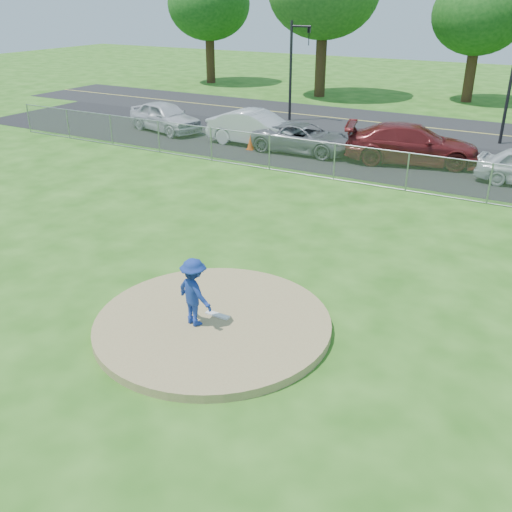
{
  "coord_description": "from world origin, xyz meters",
  "views": [
    {
      "loc": [
        6.38,
        -9.26,
        6.97
      ],
      "look_at": [
        0.0,
        2.0,
        1.0
      ],
      "focal_mm": 40.0,
      "sensor_mm": 36.0,
      "label": 1
    }
  ],
  "objects_px": {
    "traffic_cone": "(251,142)",
    "parked_car_darkred": "(412,144)",
    "parked_car_white": "(257,128)",
    "tree_center": "(481,2)",
    "parked_car_gray": "(303,138)",
    "parked_car_silver": "(165,117)",
    "traffic_signal_left": "(295,62)",
    "pitcher": "(194,292)"
  },
  "relations": [
    {
      "from": "traffic_cone",
      "to": "parked_car_darkred",
      "type": "height_order",
      "value": "parked_car_darkred"
    },
    {
      "from": "traffic_cone",
      "to": "parked_car_white",
      "type": "bearing_deg",
      "value": 100.7
    },
    {
      "from": "parked_car_darkred",
      "to": "parked_car_white",
      "type": "bearing_deg",
      "value": 78.6
    },
    {
      "from": "tree_center",
      "to": "parked_car_gray",
      "type": "distance_m",
      "value": 19.86
    },
    {
      "from": "parked_car_silver",
      "to": "parked_car_darkred",
      "type": "height_order",
      "value": "parked_car_darkred"
    },
    {
      "from": "traffic_signal_left",
      "to": "parked_car_gray",
      "type": "xyz_separation_m",
      "value": [
        3.76,
        -6.57,
        -2.67
      ]
    },
    {
      "from": "parked_car_white",
      "to": "traffic_signal_left",
      "type": "bearing_deg",
      "value": 10.9
    },
    {
      "from": "parked_car_darkred",
      "to": "pitcher",
      "type": "bearing_deg",
      "value": 163.99
    },
    {
      "from": "parked_car_gray",
      "to": "parked_car_darkred",
      "type": "height_order",
      "value": "parked_car_darkred"
    },
    {
      "from": "parked_car_silver",
      "to": "parked_car_darkred",
      "type": "distance_m",
      "value": 13.65
    },
    {
      "from": "tree_center",
      "to": "pitcher",
      "type": "relative_size",
      "value": 6.2
    },
    {
      "from": "traffic_signal_left",
      "to": "parked_car_silver",
      "type": "xyz_separation_m",
      "value": [
        -4.84,
        -6.15,
        -2.55
      ]
    },
    {
      "from": "parked_car_white",
      "to": "parked_car_darkred",
      "type": "relative_size",
      "value": 0.86
    },
    {
      "from": "parked_car_gray",
      "to": "parked_car_darkred",
      "type": "distance_m",
      "value": 5.09
    },
    {
      "from": "traffic_signal_left",
      "to": "parked_car_white",
      "type": "xyz_separation_m",
      "value": [
        1.13,
        -6.41,
        -2.51
      ]
    },
    {
      "from": "parked_car_white",
      "to": "parked_car_darkred",
      "type": "xyz_separation_m",
      "value": [
        7.68,
        0.48,
        0.02
      ]
    },
    {
      "from": "tree_center",
      "to": "parked_car_gray",
      "type": "xyz_separation_m",
      "value": [
        -4.0,
        -18.57,
        -5.78
      ]
    },
    {
      "from": "tree_center",
      "to": "traffic_signal_left",
      "type": "xyz_separation_m",
      "value": [
        -7.76,
        -12.0,
        -3.11
      ]
    },
    {
      "from": "parked_car_gray",
      "to": "tree_center",
      "type": "bearing_deg",
      "value": -13.79
    },
    {
      "from": "parked_car_silver",
      "to": "traffic_cone",
      "type": "bearing_deg",
      "value": -86.35
    },
    {
      "from": "tree_center",
      "to": "parked_car_white",
      "type": "xyz_separation_m",
      "value": [
        -6.64,
        -18.41,
        -5.62
      ]
    },
    {
      "from": "traffic_signal_left",
      "to": "parked_car_white",
      "type": "height_order",
      "value": "traffic_signal_left"
    },
    {
      "from": "pitcher",
      "to": "parked_car_gray",
      "type": "height_order",
      "value": "pitcher"
    },
    {
      "from": "tree_center",
      "to": "parked_car_darkred",
      "type": "distance_m",
      "value": 18.82
    },
    {
      "from": "parked_car_silver",
      "to": "parked_car_gray",
      "type": "distance_m",
      "value": 8.62
    },
    {
      "from": "traffic_signal_left",
      "to": "traffic_cone",
      "type": "xyz_separation_m",
      "value": [
        1.31,
        -7.37,
        -2.98
      ]
    },
    {
      "from": "parked_car_silver",
      "to": "parked_car_white",
      "type": "xyz_separation_m",
      "value": [
        5.97,
        -0.26,
        0.04
      ]
    },
    {
      "from": "pitcher",
      "to": "traffic_cone",
      "type": "distance_m",
      "value": 16.6
    },
    {
      "from": "traffic_cone",
      "to": "parked_car_white",
      "type": "xyz_separation_m",
      "value": [
        -0.18,
        0.96,
        0.47
      ]
    },
    {
      "from": "pitcher",
      "to": "parked_car_white",
      "type": "height_order",
      "value": "pitcher"
    },
    {
      "from": "parked_car_silver",
      "to": "traffic_signal_left",
      "type": "bearing_deg",
      "value": -23.31
    },
    {
      "from": "parked_car_darkred",
      "to": "traffic_signal_left",
      "type": "bearing_deg",
      "value": 41.05
    },
    {
      "from": "tree_center",
      "to": "parked_car_white",
      "type": "distance_m",
      "value": 20.36
    },
    {
      "from": "parked_car_white",
      "to": "parked_car_gray",
      "type": "relative_size",
      "value": 1.05
    },
    {
      "from": "traffic_signal_left",
      "to": "traffic_cone",
      "type": "bearing_deg",
      "value": -79.93
    },
    {
      "from": "pitcher",
      "to": "parked_car_gray",
      "type": "bearing_deg",
      "value": -56.05
    },
    {
      "from": "pitcher",
      "to": "parked_car_white",
      "type": "relative_size",
      "value": 0.31
    },
    {
      "from": "traffic_signal_left",
      "to": "traffic_cone",
      "type": "relative_size",
      "value": 7.6
    },
    {
      "from": "parked_car_silver",
      "to": "parked_car_white",
      "type": "relative_size",
      "value": 0.92
    },
    {
      "from": "tree_center",
      "to": "parked_car_darkred",
      "type": "bearing_deg",
      "value": -86.67
    },
    {
      "from": "pitcher",
      "to": "parked_car_white",
      "type": "distance_m",
      "value": 17.53
    },
    {
      "from": "traffic_cone",
      "to": "parked_car_darkred",
      "type": "xyz_separation_m",
      "value": [
        7.5,
        1.44,
        0.49
      ]
    }
  ]
}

